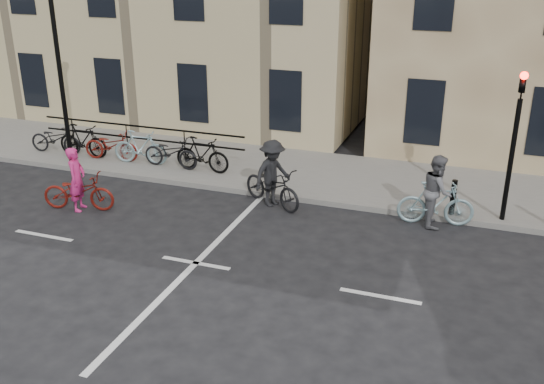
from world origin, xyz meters
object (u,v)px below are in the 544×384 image
(cyclist_grey, at_px, (436,197))
(cyclist_dark, at_px, (272,180))
(traffic_light, at_px, (516,129))
(cyclist_pink, at_px, (78,188))
(lamp_post, at_px, (58,54))

(cyclist_grey, height_order, cyclist_dark, cyclist_dark)
(traffic_light, bearing_deg, cyclist_dark, -172.68)
(traffic_light, relative_size, cyclist_grey, 2.04)
(traffic_light, xyz_separation_m, cyclist_pink, (-10.36, -2.71, -1.87))
(cyclist_grey, distance_m, cyclist_dark, 4.17)
(cyclist_pink, distance_m, cyclist_grey, 9.05)
(traffic_light, xyz_separation_m, cyclist_grey, (-1.57, -0.54, -1.73))
(traffic_light, xyz_separation_m, cyclist_dark, (-5.74, -0.74, -1.75))
(traffic_light, height_order, cyclist_pink, traffic_light)
(lamp_post, bearing_deg, traffic_light, -0.27)
(cyclist_pink, xyz_separation_m, cyclist_dark, (4.62, 1.97, 0.12))
(cyclist_dark, bearing_deg, cyclist_pink, 140.86)
(lamp_post, relative_size, cyclist_grey, 2.76)
(lamp_post, xyz_separation_m, cyclist_dark, (6.96, -0.80, -2.78))
(cyclist_pink, bearing_deg, lamp_post, 27.24)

